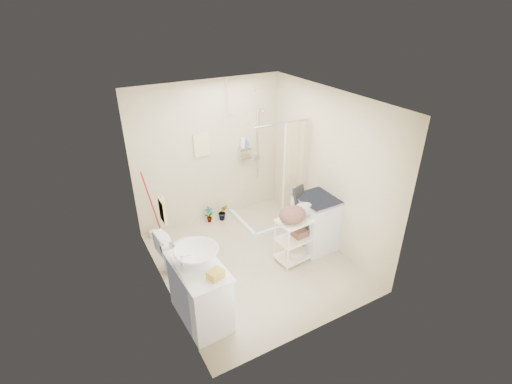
# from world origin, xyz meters

# --- Properties ---
(floor) EXTENTS (3.20, 3.20, 0.00)m
(floor) POSITION_xyz_m (0.00, 0.00, 0.00)
(floor) COLOR #BDAE8E
(floor) RESTS_ON ground
(ceiling) EXTENTS (2.80, 3.20, 0.04)m
(ceiling) POSITION_xyz_m (0.00, 0.00, 2.60)
(ceiling) COLOR silver
(ceiling) RESTS_ON ground
(wall_back) EXTENTS (2.80, 0.04, 2.60)m
(wall_back) POSITION_xyz_m (0.00, 1.60, 1.30)
(wall_back) COLOR beige
(wall_back) RESTS_ON ground
(wall_front) EXTENTS (2.80, 0.04, 2.60)m
(wall_front) POSITION_xyz_m (0.00, -1.60, 1.30)
(wall_front) COLOR beige
(wall_front) RESTS_ON ground
(wall_left) EXTENTS (0.04, 3.20, 2.60)m
(wall_left) POSITION_xyz_m (-1.40, 0.00, 1.30)
(wall_left) COLOR beige
(wall_left) RESTS_ON ground
(wall_right) EXTENTS (0.04, 3.20, 2.60)m
(wall_right) POSITION_xyz_m (1.40, 0.00, 1.30)
(wall_right) COLOR beige
(wall_right) RESTS_ON ground
(vanity) EXTENTS (0.60, 1.00, 0.86)m
(vanity) POSITION_xyz_m (-1.16, -0.69, 0.43)
(vanity) COLOR white
(vanity) RESTS_ON ground
(sink) EXTENTS (0.64, 0.64, 0.19)m
(sink) POSITION_xyz_m (-1.14, -0.62, 0.96)
(sink) COLOR white
(sink) RESTS_ON vanity
(counter_basket) EXTENTS (0.22, 0.19, 0.10)m
(counter_basket) POSITION_xyz_m (-1.05, -1.01, 0.91)
(counter_basket) COLOR gold
(counter_basket) RESTS_ON vanity
(floor_basket) EXTENTS (0.30, 0.26, 0.14)m
(floor_basket) POSITION_xyz_m (-1.05, -0.92, 0.07)
(floor_basket) COLOR yellow
(floor_basket) RESTS_ON ground
(toilet) EXTENTS (0.73, 0.46, 0.71)m
(toilet) POSITION_xyz_m (-1.04, 0.44, 0.35)
(toilet) COLOR silver
(toilet) RESTS_ON ground
(mop) EXTENTS (0.15, 0.15, 1.33)m
(mop) POSITION_xyz_m (-1.21, 1.46, 0.67)
(mop) COLOR #A8161B
(mop) RESTS_ON ground
(potted_plant_a) EXTENTS (0.17, 0.12, 0.32)m
(potted_plant_a) POSITION_xyz_m (-0.15, 1.44, 0.16)
(potted_plant_a) COLOR brown
(potted_plant_a) RESTS_ON ground
(potted_plant_b) EXTENTS (0.22, 0.20, 0.33)m
(potted_plant_b) POSITION_xyz_m (0.11, 1.38, 0.16)
(potted_plant_b) COLOR brown
(potted_plant_b) RESTS_ON ground
(hanging_towel) EXTENTS (0.28, 0.03, 0.42)m
(hanging_towel) POSITION_xyz_m (-0.15, 1.58, 1.50)
(hanging_towel) COLOR beige
(hanging_towel) RESTS_ON wall_back
(towel_ring) EXTENTS (0.04, 0.22, 0.34)m
(towel_ring) POSITION_xyz_m (-1.38, -0.20, 1.47)
(towel_ring) COLOR #FEEF8D
(towel_ring) RESTS_ON wall_left
(tp_holder) EXTENTS (0.08, 0.12, 0.14)m
(tp_holder) POSITION_xyz_m (-1.36, 0.05, 0.72)
(tp_holder) COLOR white
(tp_holder) RESTS_ON wall_left
(shower) EXTENTS (1.10, 1.10, 2.10)m
(shower) POSITION_xyz_m (0.85, 1.05, 1.05)
(shower) COLOR white
(shower) RESTS_ON ground
(shampoo_bottle_a) EXTENTS (0.12, 0.12, 0.25)m
(shampoo_bottle_a) POSITION_xyz_m (0.63, 1.53, 1.45)
(shampoo_bottle_a) COLOR white
(shampoo_bottle_a) RESTS_ON shower
(shampoo_bottle_b) EXTENTS (0.08, 0.08, 0.16)m
(shampoo_bottle_b) POSITION_xyz_m (0.69, 1.50, 1.40)
(shampoo_bottle_b) COLOR #4157A8
(shampoo_bottle_b) RESTS_ON shower
(washing_machine) EXTENTS (0.64, 0.66, 0.92)m
(washing_machine) POSITION_xyz_m (1.14, -0.13, 0.46)
(washing_machine) COLOR silver
(washing_machine) RESTS_ON ground
(laundry_rack) EXTENTS (0.68, 0.43, 0.90)m
(laundry_rack) POSITION_xyz_m (0.65, -0.26, 0.45)
(laundry_rack) COLOR white
(laundry_rack) RESTS_ON ground
(ironing_board) EXTENTS (0.33, 0.23, 1.13)m
(ironing_board) POSITION_xyz_m (0.91, -0.05, 0.56)
(ironing_board) COLOR black
(ironing_board) RESTS_ON ground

